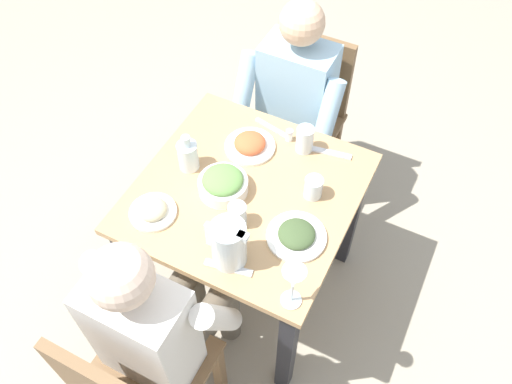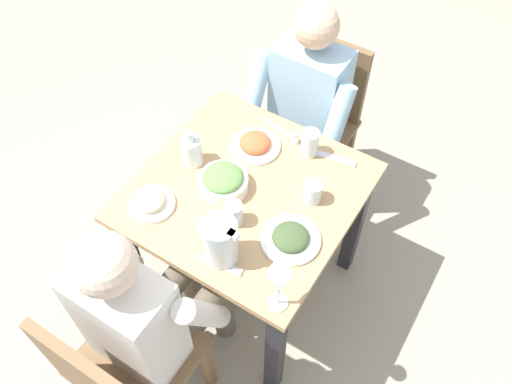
{
  "view_description": "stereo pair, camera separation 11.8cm",
  "coord_description": "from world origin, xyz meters",
  "px_view_note": "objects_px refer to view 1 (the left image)",
  "views": [
    {
      "loc": [
        -0.59,
        1.08,
        2.35
      ],
      "look_at": [
        -0.03,
        -0.02,
        0.74
      ],
      "focal_mm": 37.06,
      "sensor_mm": 36.0,
      "label": 1
    },
    {
      "loc": [
        -0.69,
        1.02,
        2.35
      ],
      "look_at": [
        -0.03,
        -0.02,
        0.74
      ],
      "focal_mm": 37.06,
      "sensor_mm": 36.0,
      "label": 2
    }
  ],
  "objects_px": {
    "water_glass_by_pitcher": "(313,187)",
    "wine_glass": "(293,280)",
    "plate_dolmas": "(297,235)",
    "oil_carafe": "(188,157)",
    "water_glass_far_right": "(305,139)",
    "chair_near": "(303,111)",
    "diner_far": "(162,316)",
    "water_glass_center": "(237,215)",
    "plate_beans": "(153,211)",
    "salad_bowl": "(223,183)",
    "diner_near": "(287,115)",
    "salt_shaker": "(289,135)",
    "water_pitcher": "(229,244)",
    "plate_rice_curry": "(250,144)",
    "chair_far": "(136,384)",
    "dining_table": "(247,212)"
  },
  "relations": [
    {
      "from": "water_pitcher",
      "to": "water_glass_far_right",
      "type": "height_order",
      "value": "water_pitcher"
    },
    {
      "from": "chair_far",
      "to": "diner_far",
      "type": "distance_m",
      "value": 0.25
    },
    {
      "from": "diner_far",
      "to": "plate_rice_curry",
      "type": "height_order",
      "value": "diner_far"
    },
    {
      "from": "salad_bowl",
      "to": "wine_glass",
      "type": "xyz_separation_m",
      "value": [
        -0.42,
        0.3,
        0.1
      ]
    },
    {
      "from": "diner_far",
      "to": "chair_near",
      "type": "bearing_deg",
      "value": -88.92
    },
    {
      "from": "diner_near",
      "to": "water_glass_by_pitcher",
      "type": "bearing_deg",
      "value": 124.2
    },
    {
      "from": "chair_near",
      "to": "plate_dolmas",
      "type": "xyz_separation_m",
      "value": [
        -0.33,
        0.86,
        0.27
      ]
    },
    {
      "from": "oil_carafe",
      "to": "water_pitcher",
      "type": "bearing_deg",
      "value": 138.97
    },
    {
      "from": "plate_beans",
      "to": "plate_rice_curry",
      "type": "relative_size",
      "value": 0.85
    },
    {
      "from": "plate_beans",
      "to": "diner_far",
      "type": "bearing_deg",
      "value": 125.52
    },
    {
      "from": "chair_near",
      "to": "oil_carafe",
      "type": "bearing_deg",
      "value": 76.13
    },
    {
      "from": "diner_far",
      "to": "water_glass_center",
      "type": "xyz_separation_m",
      "value": [
        -0.09,
        -0.4,
        0.16
      ]
    },
    {
      "from": "water_glass_center",
      "to": "wine_glass",
      "type": "xyz_separation_m",
      "value": [
        -0.3,
        0.19,
        0.09
      ]
    },
    {
      "from": "water_glass_by_pitcher",
      "to": "wine_glass",
      "type": "relative_size",
      "value": 0.45
    },
    {
      "from": "diner_near",
      "to": "oil_carafe",
      "type": "height_order",
      "value": "diner_near"
    },
    {
      "from": "diner_far",
      "to": "plate_dolmas",
      "type": "relative_size",
      "value": 5.45
    },
    {
      "from": "plate_beans",
      "to": "salad_bowl",
      "type": "bearing_deg",
      "value": -130.16
    },
    {
      "from": "dining_table",
      "to": "diner_far",
      "type": "xyz_separation_m",
      "value": [
        0.05,
        0.54,
        0.03
      ]
    },
    {
      "from": "diner_far",
      "to": "oil_carafe",
      "type": "bearing_deg",
      "value": -69.3
    },
    {
      "from": "oil_carafe",
      "to": "salt_shaker",
      "type": "bearing_deg",
      "value": -133.74
    },
    {
      "from": "chair_near",
      "to": "chair_far",
      "type": "bearing_deg",
      "value": 90.93
    },
    {
      "from": "diner_far",
      "to": "salt_shaker",
      "type": "bearing_deg",
      "value": -95.64
    },
    {
      "from": "dining_table",
      "to": "water_glass_center",
      "type": "xyz_separation_m",
      "value": [
        -0.04,
        0.15,
        0.19
      ]
    },
    {
      "from": "water_glass_far_right",
      "to": "salt_shaker",
      "type": "height_order",
      "value": "water_glass_far_right"
    },
    {
      "from": "water_pitcher",
      "to": "salt_shaker",
      "type": "height_order",
      "value": "water_pitcher"
    },
    {
      "from": "salad_bowl",
      "to": "oil_carafe",
      "type": "bearing_deg",
      "value": -14.24
    },
    {
      "from": "chair_far",
      "to": "plate_dolmas",
      "type": "xyz_separation_m",
      "value": [
        -0.31,
        -0.64,
        0.27
      ]
    },
    {
      "from": "water_pitcher",
      "to": "salad_bowl",
      "type": "bearing_deg",
      "value": -56.92
    },
    {
      "from": "water_glass_center",
      "to": "diner_near",
      "type": "bearing_deg",
      "value": -80.7
    },
    {
      "from": "salad_bowl",
      "to": "plate_dolmas",
      "type": "xyz_separation_m",
      "value": [
        -0.34,
        0.07,
        -0.03
      ]
    },
    {
      "from": "chair_near",
      "to": "water_glass_far_right",
      "type": "relative_size",
      "value": 7.66
    },
    {
      "from": "diner_near",
      "to": "water_glass_far_right",
      "type": "bearing_deg",
      "value": 126.1
    },
    {
      "from": "water_glass_center",
      "to": "dining_table",
      "type": "bearing_deg",
      "value": -74.49
    },
    {
      "from": "plate_beans",
      "to": "water_glass_far_right",
      "type": "height_order",
      "value": "water_glass_far_right"
    },
    {
      "from": "plate_beans",
      "to": "dining_table",
      "type": "bearing_deg",
      "value": -135.65
    },
    {
      "from": "water_glass_by_pitcher",
      "to": "chair_far",
      "type": "bearing_deg",
      "value": 71.5
    },
    {
      "from": "chair_near",
      "to": "diner_far",
      "type": "relative_size",
      "value": 0.75
    },
    {
      "from": "water_glass_by_pitcher",
      "to": "wine_glass",
      "type": "distance_m",
      "value": 0.46
    },
    {
      "from": "plate_rice_curry",
      "to": "salad_bowl",
      "type": "bearing_deg",
      "value": 92.25
    },
    {
      "from": "chair_far",
      "to": "water_pitcher",
      "type": "height_order",
      "value": "water_pitcher"
    },
    {
      "from": "plate_rice_curry",
      "to": "water_glass_far_right",
      "type": "distance_m",
      "value": 0.22
    },
    {
      "from": "diner_far",
      "to": "plate_rice_curry",
      "type": "xyz_separation_m",
      "value": [
        0.04,
        -0.74,
        0.13
      ]
    },
    {
      "from": "plate_dolmas",
      "to": "oil_carafe",
      "type": "height_order",
      "value": "oil_carafe"
    },
    {
      "from": "water_pitcher",
      "to": "plate_dolmas",
      "type": "height_order",
      "value": "water_pitcher"
    },
    {
      "from": "water_pitcher",
      "to": "diner_near",
      "type": "bearing_deg",
      "value": -79.23
    },
    {
      "from": "diner_near",
      "to": "plate_dolmas",
      "type": "relative_size",
      "value": 5.45
    },
    {
      "from": "salad_bowl",
      "to": "wine_glass",
      "type": "height_order",
      "value": "wine_glass"
    },
    {
      "from": "water_glass_far_right",
      "to": "water_glass_by_pitcher",
      "type": "bearing_deg",
      "value": 121.66
    },
    {
      "from": "water_glass_far_right",
      "to": "salt_shaker",
      "type": "bearing_deg",
      "value": -14.58
    },
    {
      "from": "water_pitcher",
      "to": "chair_near",
      "type": "bearing_deg",
      "value": -81.32
    }
  ]
}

